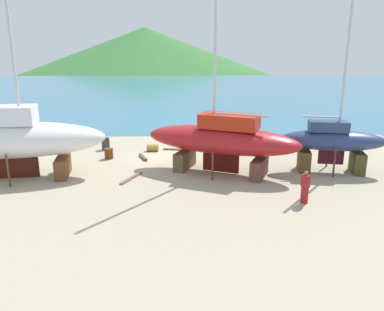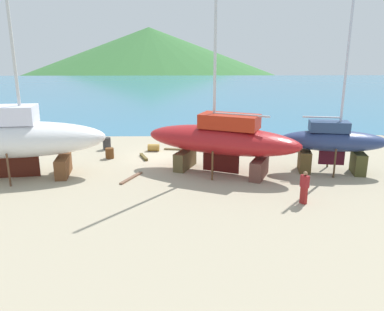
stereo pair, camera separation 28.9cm
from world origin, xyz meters
name	(u,v)px [view 1 (the left image)]	position (x,y,z in m)	size (l,w,h in m)	color
ground_plane	(154,170)	(0.00, -3.22, 0.00)	(40.29, 40.29, 0.00)	tan
sea_water	(170,90)	(0.00, 44.85, 0.00)	(160.74, 75.99, 0.01)	teal
headland_hill	(146,67)	(-11.54, 131.47, 0.00)	(164.73, 164.73, 30.07)	#376E35
sailboat_mid_port	(222,139)	(4.38, -3.84, 2.21)	(10.40, 6.74, 14.27)	brown
sailboat_small_center	(12,139)	(-8.44, -4.50, 2.50)	(11.27, 4.40, 17.01)	brown
sailboat_far_slipway	(332,142)	(11.45, -3.89, 2.01)	(6.94, 3.17, 10.60)	#434120
worker	(305,186)	(8.16, -9.09, 0.91)	(0.43, 0.50, 1.75)	maroon
barrel_rust_near	(301,146)	(11.25, 1.56, 0.29)	(0.59, 0.59, 0.88)	olive
barrel_rust_mid	(153,148)	(-0.41, 1.63, 0.28)	(0.55, 0.55, 0.88)	olive
barrel_rust_far	(31,145)	(-9.92, 2.08, 0.43)	(0.59, 0.59, 0.85)	brown
barrel_tipped_left	(106,144)	(-4.15, 2.26, 0.47)	(0.62, 0.62, 0.94)	#312F2F
barrel_tar_black	(109,153)	(-3.46, -0.35, 0.38)	(0.61, 0.61, 0.76)	#5A3215
timber_long_aft	(143,157)	(-0.99, -0.38, 0.09)	(1.68, 0.21, 0.18)	brown
timber_long_fore	(131,178)	(-1.30, -4.96, 0.05)	(2.37, 0.21, 0.10)	brown
timber_short_cross	(201,148)	(3.39, 2.08, 0.07)	(1.26, 0.14, 0.14)	brown
timber_plank_far	(12,151)	(-11.32, 1.76, 0.10)	(1.91, 0.16, 0.20)	brown
timber_short_skew	(68,149)	(-7.10, 2.24, 0.07)	(1.67, 0.23, 0.15)	brown
timber_plank_near	(175,149)	(1.29, 1.89, 0.07)	(1.82, 0.19, 0.13)	brown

